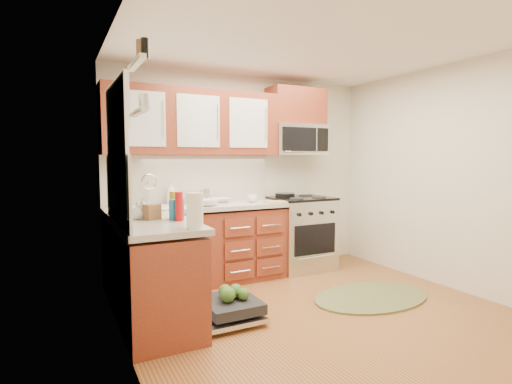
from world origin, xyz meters
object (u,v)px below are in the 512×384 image
skillet (285,195)px  stock_pot (200,197)px  cutting_board (276,202)px  paper_towel_roll (195,211)px  upper_cabinets (194,122)px  cup (252,198)px  microwave (297,140)px  range (301,233)px  dishwasher (227,310)px  bowl_a (221,200)px  sink (153,219)px  rug (371,297)px  bowl_b (208,203)px

skillet → stock_pot: bearing=178.4°
cutting_board → paper_towel_roll: (-1.43, -1.25, 0.13)m
upper_cabinets → cup: upper_cabinets is taller
upper_cabinets → microwave: (1.41, -0.02, -0.18)m
range → stock_pot: bearing=172.7°
microwave → dishwasher: size_ratio=1.09×
microwave → bowl_a: (-1.07, 0.01, -0.75)m
stock_pot → paper_towel_roll: bearing=-110.2°
skillet → bowl_a: skillet is taller
dishwasher → skillet: (1.37, 1.27, 0.87)m
dishwasher → cutting_board: 1.63m
sink → cutting_board: (1.43, -0.19, 0.13)m
skillet → stock_pot: size_ratio=1.15×
skillet → cup: (-0.57, -0.18, -0.00)m
upper_cabinets → skillet: 1.53m
cup → upper_cabinets: bearing=164.5°
stock_pot → cup: 0.63m
stock_pot → cutting_board: (0.84, -0.37, -0.06)m
rug → stock_pot: (-1.38, 1.44, 0.98)m
dishwasher → cup: bearing=53.7°
rug → cup: 1.75m
upper_cabinets → paper_towel_roll: bearing=-108.2°
rug → skillet: bearing=98.6°
sink → bowl_a: bowl_a is taller
dishwasher → sink: bearing=109.2°
range → bowl_b: 1.44m
upper_cabinets → cutting_board: bearing=-20.8°
dishwasher → bowl_b: size_ratio=2.92×
range → bowl_a: (-1.07, 0.13, 0.48)m
upper_cabinets → stock_pot: upper_cabinets is taller
microwave → stock_pot: microwave is taller
stock_pot → cup: bearing=-19.4°
range → skillet: (-0.17, 0.14, 0.50)m
dishwasher → rug: dishwasher is taller
paper_towel_roll → bowl_a: (0.86, 1.58, -0.11)m
stock_pot → skillet: bearing=-1.6°
paper_towel_roll → bowl_b: bearing=65.9°
paper_towel_roll → skillet: bearing=42.0°
skillet → paper_towel_roll: (-1.76, -1.59, 0.09)m
upper_cabinets → sink: bearing=-163.6°
cutting_board → bowl_a: bowl_a is taller
dishwasher → bowl_a: 1.59m
skillet → bowl_b: bearing=-166.4°
upper_cabinets → paper_towel_roll: upper_cabinets is taller
upper_cabinets → dishwasher: 2.19m
range → stock_pot: stock_pot is taller
bowl_a → range: bearing=-7.1°
upper_cabinets → paper_towel_roll: 1.86m
range → upper_cabinets: bearing=174.1°
upper_cabinets → sink: size_ratio=3.31×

